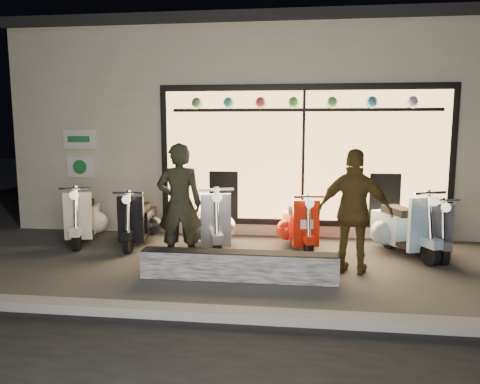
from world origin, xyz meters
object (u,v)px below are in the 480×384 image
object	(u,v)px
graffiti_barrier	(239,266)
scooter_red	(299,225)
scooter_silver	(213,223)
woman	(355,212)
man	(180,204)

from	to	relation	value
graffiti_barrier	scooter_red	distance (m)	2.04
scooter_silver	woman	xyz separation A→B (m)	(2.28, -1.15, 0.46)
woman	scooter_silver	bearing A→B (deg)	-12.18
graffiti_barrier	scooter_silver	distance (m)	1.80
graffiti_barrier	woman	world-z (taller)	woman
woman	man	bearing A→B (deg)	11.84
graffiti_barrier	woman	size ratio (longest dim) A/B	1.51
scooter_silver	man	bearing A→B (deg)	-122.84
man	woman	xyz separation A→B (m)	(2.59, -0.12, -0.03)
scooter_red	man	world-z (taller)	man
man	scooter_red	bearing A→B (deg)	-155.58
scooter_red	woman	xyz separation A→B (m)	(0.78, -1.34, 0.51)
scooter_red	man	xyz separation A→B (m)	(-1.82, -1.22, 0.54)
graffiti_barrier	man	distance (m)	1.39
graffiti_barrier	scooter_red	xyz separation A→B (m)	(0.83, 1.85, 0.19)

